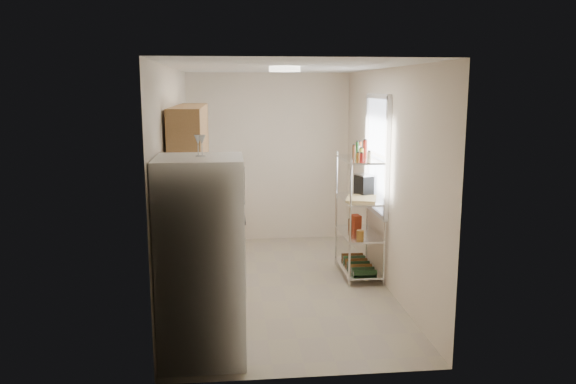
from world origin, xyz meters
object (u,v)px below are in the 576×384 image
refrigerator (202,259)px  frying_pan_large (204,197)px  rice_cooker (205,202)px  cutting_board (361,199)px  espresso_machine (364,185)px

refrigerator → frying_pan_large: 2.73m
frying_pan_large → refrigerator: bearing=-88.4°
refrigerator → rice_cooker: size_ratio=7.78×
refrigerator → cutting_board: bearing=45.4°
frying_pan_large → rice_cooker: bearing=-87.3°
refrigerator → espresso_machine: bearing=47.7°
frying_pan_large → cutting_board: 2.13m
cutting_board → espresso_machine: size_ratio=1.61×
refrigerator → espresso_machine: 2.92m
rice_cooker → espresso_machine: bearing=3.3°
frying_pan_large → espresso_machine: bearing=-16.0°
refrigerator → frying_pan_large: bearing=91.9°
rice_cooker → cutting_board: size_ratio=0.51×
espresso_machine → rice_cooker: bearing=165.7°
cutting_board → espresso_machine: (0.09, 0.26, 0.13)m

